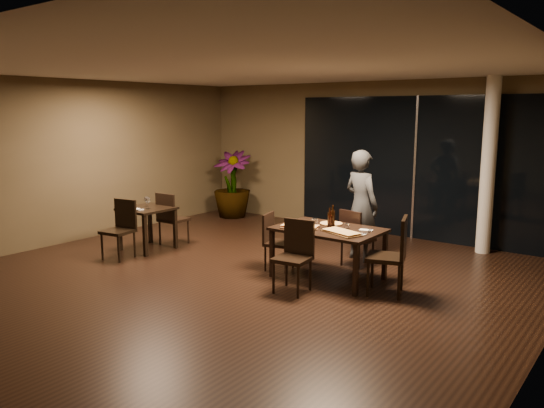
{
  "coord_description": "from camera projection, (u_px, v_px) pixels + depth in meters",
  "views": [
    {
      "loc": [
        4.86,
        -5.66,
        2.42
      ],
      "look_at": [
        0.16,
        0.56,
        1.05
      ],
      "focal_mm": 35.0,
      "sensor_mm": 36.0,
      "label": 1
    }
  ],
  "objects": [
    {
      "name": "napkin_near",
      "position": [
        359.0,
        234.0,
        7.25
      ],
      "size": [
        0.19,
        0.13,
        0.01
      ],
      "primitive_type": "cube",
      "rotation": [
        0.0,
        0.0,
        -0.17
      ],
      "color": "white",
      "rests_on": "main_table"
    },
    {
      "name": "potted_plant",
      "position": [
        232.0,
        184.0,
        12.15
      ],
      "size": [
        1.04,
        1.04,
        1.52
      ],
      "primitive_type": "imported",
      "rotation": [
        0.0,
        0.0,
        0.3
      ],
      "color": "#27531B",
      "rests_on": "ground"
    },
    {
      "name": "wine_glass_a",
      "position": [
        146.0,
        202.0,
        9.41
      ],
      "size": [
        0.07,
        0.07,
        0.16
      ],
      "primitive_type": null,
      "color": "white",
      "rests_on": "side_table"
    },
    {
      "name": "round_pizza",
      "position": [
        331.0,
        224.0,
        7.92
      ],
      "size": [
        0.33,
        0.33,
        0.01
      ],
      "primitive_type": "cylinder",
      "color": "#B63314",
      "rests_on": "main_table"
    },
    {
      "name": "side_napkin",
      "position": [
        138.0,
        209.0,
        9.06
      ],
      "size": [
        0.18,
        0.12,
        0.01
      ],
      "primitive_type": "cube",
      "rotation": [
        0.0,
        0.0,
        -0.05
      ],
      "color": "white",
      "rests_on": "side_table"
    },
    {
      "name": "tumbler_right",
      "position": [
        347.0,
        226.0,
        7.6
      ],
      "size": [
        0.07,
        0.07,
        0.08
      ],
      "primitive_type": "cylinder",
      "color": "white",
      "rests_on": "main_table"
    },
    {
      "name": "pizza_board_left",
      "position": [
        300.0,
        227.0,
        7.68
      ],
      "size": [
        0.61,
        0.48,
        0.01
      ],
      "primitive_type": "cube",
      "rotation": [
        0.0,
        0.0,
        0.45
      ],
      "color": "#402614",
      "rests_on": "main_table"
    },
    {
      "name": "tumbler_left",
      "position": [
        315.0,
        222.0,
        7.88
      ],
      "size": [
        0.08,
        0.08,
        0.1
      ],
      "primitive_type": "cylinder",
      "color": "white",
      "rests_on": "main_table"
    },
    {
      "name": "ground",
      "position": [
        240.0,
        279.0,
        7.75
      ],
      "size": [
        8.0,
        8.0,
        0.0
      ],
      "primitive_type": "plane",
      "color": "black",
      "rests_on": "ground"
    },
    {
      "name": "chair_main_left",
      "position": [
        275.0,
        238.0,
        8.15
      ],
      "size": [
        0.5,
        0.5,
        0.87
      ],
      "rotation": [
        0.0,
        0.0,
        1.83
      ],
      "color": "black",
      "rests_on": "ground"
    },
    {
      "name": "wine_glass_b",
      "position": [
        148.0,
        203.0,
        9.15
      ],
      "size": [
        0.08,
        0.08,
        0.19
      ],
      "primitive_type": null,
      "color": "white",
      "rests_on": "side_table"
    },
    {
      "name": "wall_back",
      "position": [
        370.0,
        157.0,
        10.67
      ],
      "size": [
        8.0,
        0.1,
        3.0
      ],
      "primitive_type": "cube",
      "color": "#4B3E28",
      "rests_on": "ground"
    },
    {
      "name": "window_panel",
      "position": [
        415.0,
        168.0,
        10.03
      ],
      "size": [
        5.0,
        0.06,
        2.7
      ],
      "primitive_type": "cube",
      "color": "black",
      "rests_on": "ground"
    },
    {
      "name": "bottle_c",
      "position": [
        333.0,
        216.0,
        7.73
      ],
      "size": [
        0.07,
        0.07,
        0.32
      ],
      "primitive_type": null,
      "color": "black",
      "rests_on": "main_table"
    },
    {
      "name": "chair_side_near",
      "position": [
        121.0,
        226.0,
        8.8
      ],
      "size": [
        0.52,
        0.52,
        0.97
      ],
      "rotation": [
        0.0,
        0.0,
        0.17
      ],
      "color": "black",
      "rests_on": "ground"
    },
    {
      "name": "chair_side_far",
      "position": [
        170.0,
        216.0,
        9.62
      ],
      "size": [
        0.47,
        0.47,
        0.96
      ],
      "rotation": [
        0.0,
        0.0,
        3.19
      ],
      "color": "black",
      "rests_on": "ground"
    },
    {
      "name": "column",
      "position": [
        488.0,
        166.0,
        8.93
      ],
      "size": [
        0.24,
        0.24,
        3.0
      ],
      "primitive_type": "cylinder",
      "color": "silver",
      "rests_on": "ground"
    },
    {
      "name": "oblong_pizza_left",
      "position": [
        300.0,
        226.0,
        7.68
      ],
      "size": [
        0.55,
        0.35,
        0.02
      ],
      "primitive_type": null,
      "rotation": [
        0.0,
        0.0,
        0.25
      ],
      "color": "maroon",
      "rests_on": "pizza_board_left"
    },
    {
      "name": "bottle_a",
      "position": [
        330.0,
        218.0,
        7.68
      ],
      "size": [
        0.06,
        0.06,
        0.29
      ],
      "primitive_type": null,
      "color": "black",
      "rests_on": "main_table"
    },
    {
      "name": "pizza_board_right",
      "position": [
        342.0,
        233.0,
        7.31
      ],
      "size": [
        0.64,
        0.47,
        0.01
      ],
      "primitive_type": "cube",
      "rotation": [
        0.0,
        0.0,
        -0.35
      ],
      "color": "#3F2914",
      "rests_on": "main_table"
    },
    {
      "name": "chair_main_right",
      "position": [
        393.0,
        252.0,
        6.99
      ],
      "size": [
        0.62,
        0.62,
        1.05
      ],
      "rotation": [
        0.0,
        0.0,
        -1.25
      ],
      "color": "black",
      "rests_on": "ground"
    },
    {
      "name": "bottle_b",
      "position": [
        330.0,
        220.0,
        7.63
      ],
      "size": [
        0.06,
        0.06,
        0.25
      ],
      "primitive_type": null,
      "color": "black",
      "rests_on": "main_table"
    },
    {
      "name": "ceiling",
      "position": [
        238.0,
        66.0,
        7.22
      ],
      "size": [
        8.0,
        8.0,
        0.04
      ],
      "primitive_type": "cube",
      "color": "silver",
      "rests_on": "wall_back"
    },
    {
      "name": "oblong_pizza_right",
      "position": [
        342.0,
        232.0,
        7.31
      ],
      "size": [
        0.56,
        0.38,
        0.02
      ],
      "primitive_type": null,
      "rotation": [
        0.0,
        0.0,
        -0.3
      ],
      "color": "maroon",
      "rests_on": "pizza_board_right"
    },
    {
      "name": "wall_left",
      "position": [
        74.0,
        161.0,
        9.89
      ],
      "size": [
        0.1,
        8.0,
        3.0
      ],
      "primitive_type": "cube",
      "color": "#4B3E28",
      "rests_on": "ground"
    },
    {
      "name": "napkin_far",
      "position": [
        366.0,
        230.0,
        7.48
      ],
      "size": [
        0.2,
        0.14,
        0.01
      ],
      "primitive_type": "cube",
      "rotation": [
        0.0,
        0.0,
        0.24
      ],
      "color": "white",
      "rests_on": "main_table"
    },
    {
      "name": "chair_main_far",
      "position": [
        354.0,
        235.0,
        8.26
      ],
      "size": [
        0.5,
        0.5,
        0.91
      ],
      "rotation": [
        0.0,
        0.0,
        2.94
      ],
      "color": "black",
      "rests_on": "ground"
    },
    {
      "name": "main_table",
      "position": [
        328.0,
        233.0,
        7.67
      ],
      "size": [
        1.5,
        1.0,
        0.75
      ],
      "color": "black",
      "rests_on": "ground"
    },
    {
      "name": "side_table",
      "position": [
        147.0,
        215.0,
        9.3
      ],
      "size": [
        0.8,
        0.8,
        0.75
      ],
      "color": "black",
      "rests_on": "ground"
    },
    {
      "name": "diner",
      "position": [
        361.0,
        206.0,
        8.6
      ],
      "size": [
        0.71,
        0.57,
        1.81
      ],
      "primitive_type": "imported",
      "rotation": [
        0.0,
        0.0,
        2.85
      ],
      "color": "#2A2C2E",
      "rests_on": "ground"
    },
    {
      "name": "chair_main_near",
      "position": [
        295.0,
        252.0,
        7.17
      ],
      "size": [
        0.5,
        0.5,
        0.97
      ],
      "rotation": [
        0.0,
        0.0,
        0.13
      ],
      "color": "black",
      "rests_on": "ground"
    }
  ]
}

